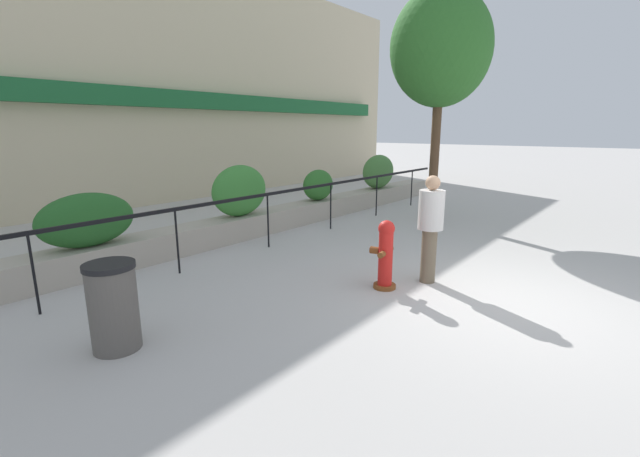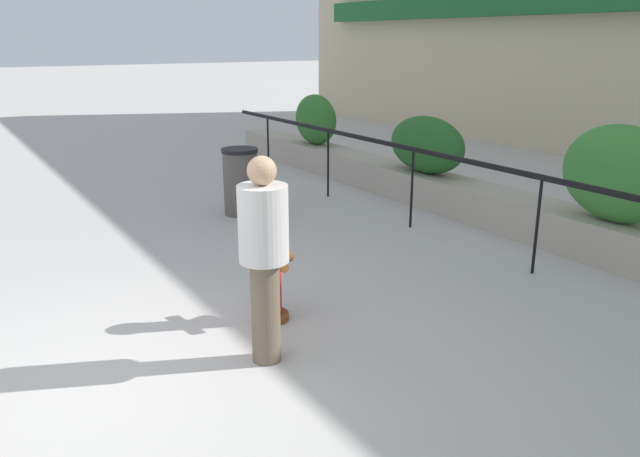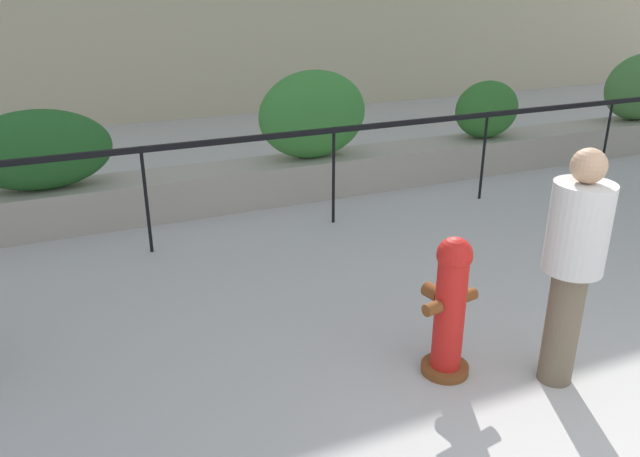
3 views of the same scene
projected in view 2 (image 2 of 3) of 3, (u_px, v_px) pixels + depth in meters
The scene contains 9 objects.
ground_plane at pixel (92, 401), 4.64m from camera, with size 120.00×120.00×0.00m, color #BCB7B2.
planter_wall_low at pixel (594, 237), 7.64m from camera, with size 18.00×0.70×0.50m, color #ADA393.
fence_railing_segment at pixel (541, 187), 6.85m from camera, with size 15.00×0.05×1.15m.
hedge_bush_0 at pixel (316, 119), 12.61m from camera, with size 1.23×0.60×1.00m, color #2D6B28.
hedge_bush_1 at pixel (426, 145), 9.94m from camera, with size 1.58×0.67×0.90m, color #235B23.
hedge_bush_2 at pixel (620, 174), 7.23m from camera, with size 1.48×0.62×1.15m, color #387F33.
fire_hydrant at pixel (270, 265), 5.83m from camera, with size 0.48×0.46×1.08m.
pedestrian at pixel (264, 248), 4.94m from camera, with size 0.43×0.43×1.73m.
trash_bin at pixel (241, 181), 9.41m from camera, with size 0.55×0.55×1.01m.
Camera 2 is at (4.33, -0.75, 2.59)m, focal length 35.00 mm.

